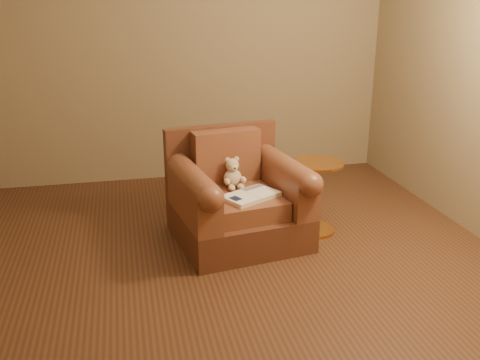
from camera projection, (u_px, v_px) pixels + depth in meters
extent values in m
plane|color=#4F2D1B|center=(223.00, 267.00, 3.66)|extent=(4.00, 4.00, 0.00)
cube|color=#877353|center=(182.00, 41.00, 5.06)|extent=(4.00, 0.02, 2.70)
cube|color=#877353|center=(366.00, 164.00, 1.37)|extent=(4.00, 0.02, 2.70)
cube|color=#572D1D|center=(239.00, 224.00, 4.02)|extent=(1.02, 0.98, 0.25)
cube|color=#572D1D|center=(221.00, 159.00, 4.22)|extent=(0.90, 0.23, 0.56)
cube|color=brown|center=(241.00, 202.00, 3.92)|extent=(0.61, 0.70, 0.13)
cube|color=brown|center=(226.00, 156.00, 4.10)|extent=(0.54, 0.22, 0.40)
cube|color=brown|center=(194.00, 199.00, 3.77)|extent=(0.30, 0.78, 0.29)
cube|color=brown|center=(285.00, 187.00, 4.02)|extent=(0.30, 0.78, 0.29)
cylinder|color=brown|center=(193.00, 180.00, 3.72)|extent=(0.30, 0.78, 0.18)
cylinder|color=brown|center=(286.00, 168.00, 3.97)|extent=(0.30, 0.78, 0.18)
ellipsoid|color=#CAAC8D|center=(233.00, 178.00, 4.03)|extent=(0.14, 0.12, 0.14)
sphere|color=#CAAC8D|center=(232.00, 165.00, 4.00)|extent=(0.10, 0.10, 0.10)
ellipsoid|color=#CAAC8D|center=(228.00, 160.00, 3.98)|extent=(0.04, 0.02, 0.04)
ellipsoid|color=#CAAC8D|center=(236.00, 159.00, 4.00)|extent=(0.04, 0.02, 0.04)
ellipsoid|color=beige|center=(234.00, 168.00, 3.96)|extent=(0.05, 0.03, 0.04)
sphere|color=black|center=(235.00, 168.00, 3.94)|extent=(0.01, 0.01, 0.01)
ellipsoid|color=#CAAC8D|center=(227.00, 182.00, 3.96)|extent=(0.05, 0.09, 0.05)
ellipsoid|color=#CAAC8D|center=(243.00, 180.00, 3.99)|extent=(0.05, 0.09, 0.05)
ellipsoid|color=#CAAC8D|center=(232.00, 188.00, 3.95)|extent=(0.05, 0.09, 0.05)
ellipsoid|color=#CAAC8D|center=(241.00, 187.00, 3.98)|extent=(0.05, 0.09, 0.05)
cube|color=beige|center=(251.00, 196.00, 3.82)|extent=(0.46, 0.40, 0.03)
cube|color=white|center=(240.00, 197.00, 3.75)|extent=(0.28, 0.30, 0.00)
cube|color=white|center=(261.00, 191.00, 3.87)|extent=(0.28, 0.30, 0.00)
cube|color=beige|center=(251.00, 194.00, 3.81)|extent=(0.12, 0.21, 0.00)
cube|color=#0F1638|center=(236.00, 198.00, 3.72)|extent=(0.10, 0.11, 0.00)
cube|color=slate|center=(253.00, 187.00, 3.93)|extent=(0.18, 0.13, 0.00)
cylinder|color=#DF8E3D|center=(314.00, 229.00, 4.20)|extent=(0.32, 0.32, 0.02)
cylinder|color=#DF8E3D|center=(315.00, 197.00, 4.12)|extent=(0.03, 0.03, 0.53)
cylinder|color=#DF8E3D|center=(317.00, 163.00, 4.03)|extent=(0.41, 0.41, 0.02)
cylinder|color=#DF8E3D|center=(317.00, 165.00, 4.03)|extent=(0.03, 0.03, 0.02)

